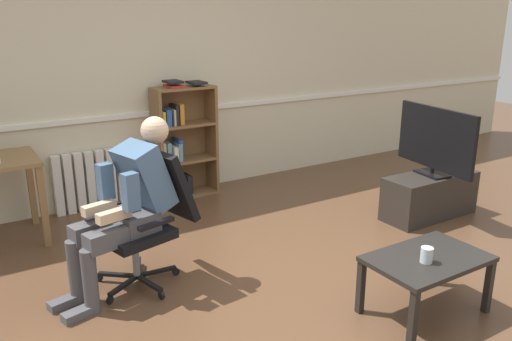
{
  "coord_description": "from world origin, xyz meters",
  "views": [
    {
      "loc": [
        -1.98,
        -2.56,
        1.92
      ],
      "look_at": [
        0.15,
        0.85,
        0.7
      ],
      "focal_mm": 36.04,
      "sensor_mm": 36.0,
      "label": 1
    }
  ],
  "objects_px": {
    "bookshelf": "(181,143)",
    "drinking_glass": "(427,255)",
    "tv_stand": "(430,196)",
    "person_seated": "(127,203)",
    "coffee_table": "(427,264)",
    "radiator": "(91,181)",
    "office_chair": "(150,213)",
    "tv_screen": "(435,140)"
  },
  "relations": [
    {
      "from": "tv_stand",
      "to": "coffee_table",
      "type": "xyz_separation_m",
      "value": [
        -1.41,
        -1.15,
        0.14
      ]
    },
    {
      "from": "radiator",
      "to": "office_chair",
      "type": "height_order",
      "value": "office_chair"
    },
    {
      "from": "tv_stand",
      "to": "tv_screen",
      "type": "xyz_separation_m",
      "value": [
        0.0,
        -0.0,
        0.56
      ]
    },
    {
      "from": "radiator",
      "to": "person_seated",
      "type": "bearing_deg",
      "value": -95.8
    },
    {
      "from": "bookshelf",
      "to": "drinking_glass",
      "type": "relative_size",
      "value": 12.61
    },
    {
      "from": "person_seated",
      "to": "coffee_table",
      "type": "relative_size",
      "value": 1.57
    },
    {
      "from": "bookshelf",
      "to": "coffee_table",
      "type": "bearing_deg",
      "value": -82.52
    },
    {
      "from": "tv_stand",
      "to": "person_seated",
      "type": "bearing_deg",
      "value": 175.8
    },
    {
      "from": "bookshelf",
      "to": "coffee_table",
      "type": "height_order",
      "value": "bookshelf"
    },
    {
      "from": "bookshelf",
      "to": "person_seated",
      "type": "distance_m",
      "value": 2.01
    },
    {
      "from": "tv_stand",
      "to": "bookshelf",
      "type": "bearing_deg",
      "value": 134.09
    },
    {
      "from": "bookshelf",
      "to": "tv_stand",
      "type": "height_order",
      "value": "bookshelf"
    },
    {
      "from": "radiator",
      "to": "coffee_table",
      "type": "xyz_separation_m",
      "value": [
        1.36,
        -3.12,
        0.05
      ]
    },
    {
      "from": "person_seated",
      "to": "drinking_glass",
      "type": "distance_m",
      "value": 2.05
    },
    {
      "from": "radiator",
      "to": "tv_screen",
      "type": "xyz_separation_m",
      "value": [
        2.78,
        -1.97,
        0.47
      ]
    },
    {
      "from": "drinking_glass",
      "to": "radiator",
      "type": "bearing_deg",
      "value": 112.21
    },
    {
      "from": "person_seated",
      "to": "coffee_table",
      "type": "xyz_separation_m",
      "value": [
        1.54,
        -1.37,
        -0.3
      ]
    },
    {
      "from": "bookshelf",
      "to": "tv_screen",
      "type": "height_order",
      "value": "bookshelf"
    },
    {
      "from": "tv_screen",
      "to": "drinking_glass",
      "type": "bearing_deg",
      "value": 136.74
    },
    {
      "from": "radiator",
      "to": "coffee_table",
      "type": "height_order",
      "value": "radiator"
    },
    {
      "from": "radiator",
      "to": "person_seated",
      "type": "xyz_separation_m",
      "value": [
        -0.18,
        -1.75,
        0.35
      ]
    },
    {
      "from": "radiator",
      "to": "tv_stand",
      "type": "height_order",
      "value": "radiator"
    },
    {
      "from": "radiator",
      "to": "tv_screen",
      "type": "height_order",
      "value": "tv_screen"
    },
    {
      "from": "radiator",
      "to": "tv_screen",
      "type": "distance_m",
      "value": 3.44
    },
    {
      "from": "tv_stand",
      "to": "radiator",
      "type": "bearing_deg",
      "value": 144.71
    },
    {
      "from": "office_chair",
      "to": "person_seated",
      "type": "relative_size",
      "value": 0.8
    },
    {
      "from": "bookshelf",
      "to": "coffee_table",
      "type": "distance_m",
      "value": 3.05
    },
    {
      "from": "bookshelf",
      "to": "tv_stand",
      "type": "relative_size",
      "value": 1.29
    },
    {
      "from": "coffee_table",
      "to": "person_seated",
      "type": "bearing_deg",
      "value": 138.43
    },
    {
      "from": "radiator",
      "to": "office_chair",
      "type": "relative_size",
      "value": 0.73
    },
    {
      "from": "radiator",
      "to": "tv_stand",
      "type": "xyz_separation_m",
      "value": [
        2.78,
        -1.97,
        -0.09
      ]
    },
    {
      "from": "tv_stand",
      "to": "coffee_table",
      "type": "bearing_deg",
      "value": -140.84
    },
    {
      "from": "person_seated",
      "to": "bookshelf",
      "type": "bearing_deg",
      "value": 131.2
    },
    {
      "from": "office_chair",
      "to": "coffee_table",
      "type": "xyz_separation_m",
      "value": [
        1.36,
        -1.41,
        -0.17
      ]
    },
    {
      "from": "tv_stand",
      "to": "tv_screen",
      "type": "height_order",
      "value": "tv_screen"
    },
    {
      "from": "tv_screen",
      "to": "coffee_table",
      "type": "bearing_deg",
      "value": 137.05
    },
    {
      "from": "drinking_glass",
      "to": "person_seated",
      "type": "bearing_deg",
      "value": 136.09
    },
    {
      "from": "drinking_glass",
      "to": "tv_screen",
      "type": "bearing_deg",
      "value": 38.81
    },
    {
      "from": "bookshelf",
      "to": "person_seated",
      "type": "bearing_deg",
      "value": -124.78
    },
    {
      "from": "person_seated",
      "to": "tv_stand",
      "type": "xyz_separation_m",
      "value": [
        2.95,
        -0.22,
        -0.44
      ]
    },
    {
      "from": "bookshelf",
      "to": "drinking_glass",
      "type": "bearing_deg",
      "value": -83.98
    },
    {
      "from": "office_chair",
      "to": "tv_stand",
      "type": "bearing_deg",
      "value": 70.59
    }
  ]
}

